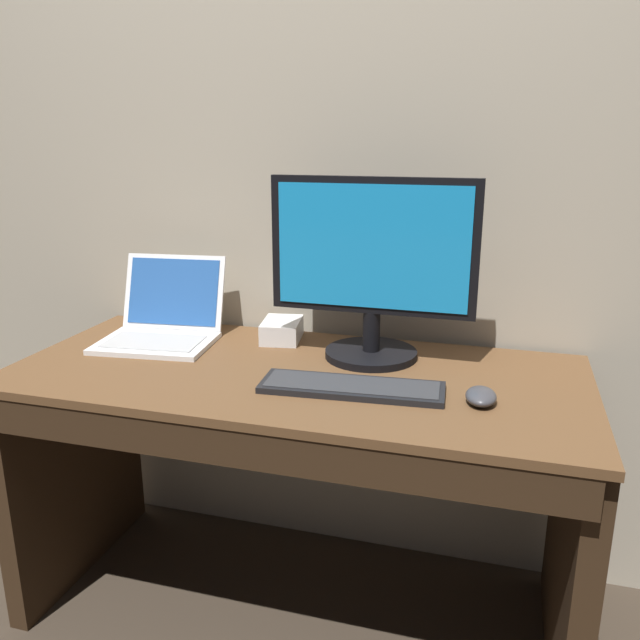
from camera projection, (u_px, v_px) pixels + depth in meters
The scene contains 8 objects.
ground_plane at pixel (298, 605), 1.86m from camera, with size 14.00×14.00×0.00m, color #382D23.
back_wall at pixel (334, 115), 1.82m from camera, with size 5.07×0.04×2.72m, color #ADA38E.
desk at pixel (295, 461), 1.72m from camera, with size 1.47×0.66×0.72m.
laptop_white at pixel (162, 324), 1.89m from camera, with size 0.35×0.35×0.23m.
external_monitor at pixel (372, 273), 1.68m from camera, with size 0.54×0.25×0.48m.
wired_keyboard at pixel (352, 387), 1.53m from camera, with size 0.44×0.17×0.02m.
computer_mouse at pixel (481, 396), 1.45m from camera, with size 0.07×0.10×0.03m, color #38383D.
external_drive_box at pixel (282, 330), 1.90m from camera, with size 0.11×0.15×0.06m, color silver.
Camera 1 is at (0.50, -1.48, 1.31)m, focal length 36.28 mm.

